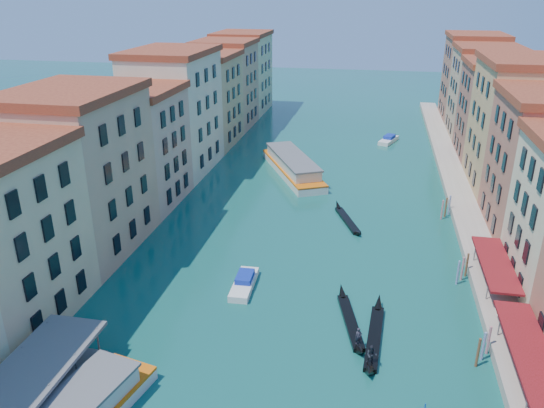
{
  "coord_description": "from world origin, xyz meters",
  "views": [
    {
      "loc": [
        8.34,
        -14.96,
        30.7
      ],
      "look_at": [
        -3.03,
        42.27,
        6.57
      ],
      "focal_mm": 35.0,
      "sensor_mm": 36.0,
      "label": 1
    }
  ],
  "objects_px": {
    "vaporetto_stop": "(26,404)",
    "gondola_right": "(374,337)",
    "gondola_fore": "(350,320)",
    "vaporetto_far": "(293,166)"
  },
  "relations": [
    {
      "from": "vaporetto_stop",
      "to": "gondola_fore",
      "type": "relative_size",
      "value": 1.41
    },
    {
      "from": "vaporetto_far",
      "to": "gondola_fore",
      "type": "xyz_separation_m",
      "value": [
        12.7,
        -43.1,
        -1.09
      ]
    },
    {
      "from": "gondola_right",
      "to": "vaporetto_stop",
      "type": "bearing_deg",
      "value": -146.68
    },
    {
      "from": "vaporetto_far",
      "to": "gondola_fore",
      "type": "distance_m",
      "value": 44.94
    },
    {
      "from": "vaporetto_far",
      "to": "gondola_fore",
      "type": "height_order",
      "value": "vaporetto_far"
    },
    {
      "from": "vaporetto_far",
      "to": "gondola_right",
      "type": "xyz_separation_m",
      "value": [
        15.04,
        -45.46,
        -0.99
      ]
    },
    {
      "from": "gondola_fore",
      "to": "vaporetto_far",
      "type": "bearing_deg",
      "value": 92.4
    },
    {
      "from": "gondola_fore",
      "to": "gondola_right",
      "type": "distance_m",
      "value": 3.32
    },
    {
      "from": "gondola_right",
      "to": "vaporetto_far",
      "type": "bearing_deg",
      "value": 111.64
    },
    {
      "from": "vaporetto_stop",
      "to": "gondola_right",
      "type": "bearing_deg",
      "value": 29.99
    }
  ]
}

